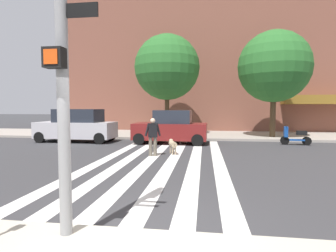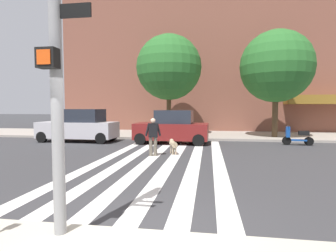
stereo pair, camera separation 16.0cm
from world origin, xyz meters
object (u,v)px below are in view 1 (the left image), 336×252
Objects in this scene: parked_car_near_curb at (77,126)px; street_tree_middle at (274,67)px; dog_on_leash at (173,144)px; parked_scooter at (296,137)px; street_tree_nearest at (167,68)px; pedestrian_dog_walker at (153,135)px; parked_car_behind_first at (171,128)px; traffic_light_pole at (59,5)px.

parked_car_near_curb is 13.34m from street_tree_middle.
parked_scooter is at bearing 30.67° from dog_on_leash.
dog_on_leash is (-6.52, -3.86, -0.04)m from parked_scooter.
pedestrian_dog_walker is at bearing -86.34° from street_tree_nearest.
parked_scooter is at bearing 2.04° from parked_car_behind_first.
traffic_light_pole is 3.54× the size of pedestrian_dog_walker.
pedestrian_dog_walker is at bearing -138.90° from dog_on_leash.
street_tree_nearest is 1.02× the size of street_tree_middle.
traffic_light_pole is 1.21× the size of parked_car_near_curb.
street_tree_middle reaches higher than traffic_light_pole.
parked_car_behind_first is 0.61× the size of street_tree_middle.
dog_on_leash is (0.53, -3.61, -0.48)m from parked_car_behind_first.
parked_scooter is at bearing -24.26° from street_tree_nearest.
traffic_light_pole reaches higher than pedestrian_dog_walker.
dog_on_leash is at bearing -131.20° from street_tree_middle.
parked_scooter is at bearing -79.45° from street_tree_middle.
traffic_light_pole is at bearing -64.11° from parked_car_near_curb.
street_tree_middle is 10.06m from dog_on_leash.
pedestrian_dog_walker is at bearing -131.99° from street_tree_middle.
parked_car_near_curb is at bearing -165.48° from street_tree_middle.
parked_car_near_curb is 12.93m from parked_scooter.
parked_car_near_curb is 1.11× the size of parked_car_behind_first.
parked_car_near_curb is 5.87m from parked_car_behind_first.
street_tree_nearest reaches higher than parked_car_near_curb.
street_tree_nearest reaches higher than pedestrian_dog_walker.
parked_car_near_curb reaches higher than pedestrian_dog_walker.
parked_scooter is 8.60m from pedestrian_dog_walker.
parked_car_behind_first reaches higher than pedestrian_dog_walker.
parked_car_near_curb is 2.93× the size of pedestrian_dog_walker.
parked_car_behind_first is 3.68m from dog_on_leash.
traffic_light_pole is at bearing -120.49° from parked_scooter.
street_tree_nearest is 8.77m from dog_on_leash.
parked_car_near_curb reaches higher than parked_scooter.
parked_car_behind_first is at bearing -78.58° from street_tree_nearest.
parked_scooter is 1.00× the size of pedestrian_dog_walker.
parked_car_near_curb is 0.68× the size of street_tree_middle.
street_tree_nearest is 7.02× the size of dog_on_leash.
traffic_light_pole reaches higher than parked_car_behind_first.
parked_car_near_curb is at bearing -143.56° from street_tree_nearest.
street_tree_middle is 4.30× the size of pedestrian_dog_walker.
street_tree_middle is (-0.55, 2.95, 4.34)m from parked_scooter.
pedestrian_dog_walker reaches higher than parked_scooter.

